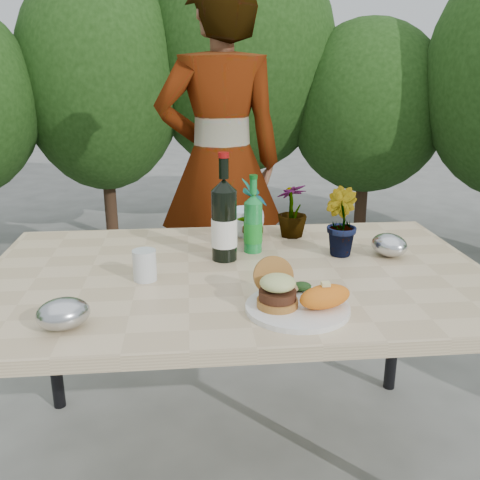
{
  "coord_description": "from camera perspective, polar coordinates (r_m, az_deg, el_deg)",
  "views": [
    {
      "loc": [
        -0.15,
        -1.58,
        1.37
      ],
      "look_at": [
        0.0,
        -0.08,
        0.88
      ],
      "focal_mm": 40.0,
      "sensor_mm": 36.0,
      "label": 1
    }
  ],
  "objects": [
    {
      "name": "ground",
      "position": [
        2.1,
        -0.23,
        -22.75
      ],
      "size": [
        80.0,
        80.0,
        0.0
      ],
      "primitive_type": "plane",
      "color": "slate",
      "rests_on": "ground"
    },
    {
      "name": "patio_table",
      "position": [
        1.73,
        -0.26,
        -5.1
      ],
      "size": [
        1.6,
        1.0,
        0.75
      ],
      "color": "beige",
      "rests_on": "ground"
    },
    {
      "name": "shrub_hedge",
      "position": [
        3.32,
        -0.64,
        15.3
      ],
      "size": [
        6.98,
        5.14,
        2.41
      ],
      "color": "#382316",
      "rests_on": "ground"
    },
    {
      "name": "dinner_plate",
      "position": [
        1.45,
        6.15,
        -7.2
      ],
      "size": [
        0.28,
        0.28,
        0.01
      ],
      "primitive_type": "cylinder",
      "color": "white",
      "rests_on": "patio_table"
    },
    {
      "name": "burger_stack",
      "position": [
        1.43,
        3.91,
        -5.08
      ],
      "size": [
        0.11,
        0.16,
        0.11
      ],
      "color": "#B7722D",
      "rests_on": "dinner_plate"
    },
    {
      "name": "sweet_potato",
      "position": [
        1.43,
        9.05,
        -5.99
      ],
      "size": [
        0.17,
        0.12,
        0.06
      ],
      "primitive_type": "ellipsoid",
      "rotation": [
        0.0,
        0.0,
        0.35
      ],
      "color": "orange",
      "rests_on": "dinner_plate"
    },
    {
      "name": "grilled_veg",
      "position": [
        1.52,
        6.13,
        -5.01
      ],
      "size": [
        0.08,
        0.05,
        0.03
      ],
      "color": "olive",
      "rests_on": "dinner_plate"
    },
    {
      "name": "wine_bottle",
      "position": [
        1.77,
        -1.7,
        2.0
      ],
      "size": [
        0.09,
        0.09,
        0.36
      ],
      "rotation": [
        0.0,
        0.0,
        0.13
      ],
      "color": "black",
      "rests_on": "patio_table"
    },
    {
      "name": "sparkling_water",
      "position": [
        1.86,
        1.4,
        1.7
      ],
      "size": [
        0.07,
        0.07,
        0.27
      ],
      "rotation": [
        0.0,
        0.0,
        0.16
      ],
      "color": "#188636",
      "rests_on": "patio_table"
    },
    {
      "name": "plastic_cup",
      "position": [
        1.65,
        -10.13,
        -2.66
      ],
      "size": [
        0.07,
        0.07,
        0.09
      ],
      "primitive_type": "cylinder",
      "color": "silver",
      "rests_on": "patio_table"
    },
    {
      "name": "seedling_left",
      "position": [
        1.91,
        1.38,
        2.9
      ],
      "size": [
        0.14,
        0.15,
        0.25
      ],
      "primitive_type": "imported",
      "rotation": [
        0.0,
        0.0,
        1.13
      ],
      "color": "#20571E",
      "rests_on": "patio_table"
    },
    {
      "name": "seedling_mid",
      "position": [
        1.86,
        10.61,
        1.91
      ],
      "size": [
        0.14,
        0.15,
        0.23
      ],
      "primitive_type": "imported",
      "rotation": [
        0.0,
        0.0,
        1.9
      ],
      "color": "#1F531C",
      "rests_on": "patio_table"
    },
    {
      "name": "seedling_right",
      "position": [
        2.04,
        5.6,
        3.18
      ],
      "size": [
        0.15,
        0.15,
        0.21
      ],
      "primitive_type": "imported",
      "rotation": [
        0.0,
        0.0,
        3.56
      ],
      "color": "#255D20",
      "rests_on": "patio_table"
    },
    {
      "name": "blue_bowl",
      "position": [
        2.04,
        0.65,
        1.85
      ],
      "size": [
        0.18,
        0.18,
        0.11
      ],
      "primitive_type": "imported",
      "rotation": [
        0.0,
        0.0,
        -0.43
      ],
      "color": "white",
      "rests_on": "patio_table"
    },
    {
      "name": "foil_packet_left",
      "position": [
        1.4,
        -18.35,
        -7.47
      ],
      "size": [
        0.16,
        0.15,
        0.08
      ],
      "primitive_type": "ellipsoid",
      "rotation": [
        0.0,
        0.0,
        0.36
      ],
      "color": "#ACAFB3",
      "rests_on": "patio_table"
    },
    {
      "name": "foil_packet_right",
      "position": [
        1.9,
        15.62,
        -0.51
      ],
      "size": [
        0.15,
        0.17,
        0.08
      ],
      "primitive_type": "ellipsoid",
      "rotation": [
        0.0,
        0.0,
        2.01
      ],
      "color": "silver",
      "rests_on": "patio_table"
    },
    {
      "name": "person",
      "position": [
        2.77,
        -2.07,
        8.14
      ],
      "size": [
        0.69,
        0.49,
        1.79
      ],
      "primitive_type": "imported",
      "rotation": [
        0.0,
        0.0,
        3.24
      ],
      "color": "#A26451",
      "rests_on": "ground"
    }
  ]
}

